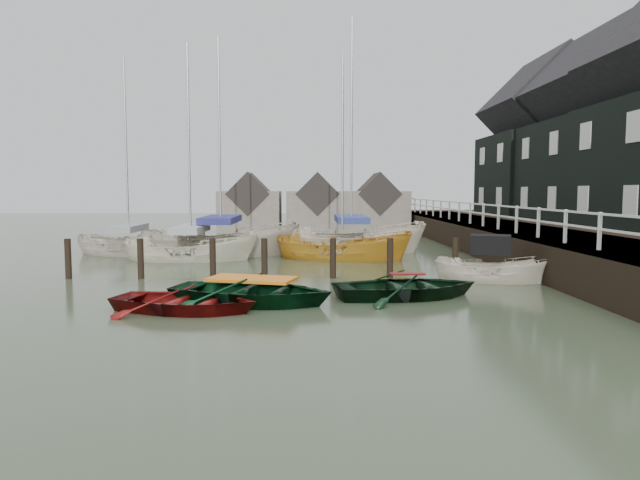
{
  "coord_description": "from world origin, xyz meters",
  "views": [
    {
      "loc": [
        0.33,
        -16.78,
        3.07
      ],
      "look_at": [
        0.73,
        2.31,
        1.4
      ],
      "focal_mm": 32.0,
      "sensor_mm": 36.0,
      "label": 1
    }
  ],
  "objects_px": {
    "rowboat_dkgreen": "(407,297)",
    "sailboat_e": "(129,253)",
    "sailboat_a": "(191,259)",
    "sailboat_d": "(351,252)",
    "rowboat_green": "(252,303)",
    "sailboat_b": "(221,254)",
    "rowboat_red": "(186,311)",
    "motorboat": "(492,278)",
    "sailboat_c": "(342,259)"
  },
  "relations": [
    {
      "from": "motorboat",
      "to": "sailboat_b",
      "type": "distance_m",
      "value": 12.9
    },
    {
      "from": "sailboat_a",
      "to": "sailboat_e",
      "type": "relative_size",
      "value": 1.02
    },
    {
      "from": "motorboat",
      "to": "sailboat_e",
      "type": "distance_m",
      "value": 16.85
    },
    {
      "from": "rowboat_red",
      "to": "motorboat",
      "type": "distance_m",
      "value": 10.38
    },
    {
      "from": "rowboat_dkgreen",
      "to": "sailboat_b",
      "type": "relative_size",
      "value": 0.37
    },
    {
      "from": "motorboat",
      "to": "rowboat_red",
      "type": "bearing_deg",
      "value": 135.74
    },
    {
      "from": "rowboat_green",
      "to": "sailboat_c",
      "type": "distance_m",
      "value": 10.48
    },
    {
      "from": "rowboat_green",
      "to": "sailboat_e",
      "type": "distance_m",
      "value": 13.74
    },
    {
      "from": "rowboat_green",
      "to": "sailboat_a",
      "type": "bearing_deg",
      "value": 36.35
    },
    {
      "from": "rowboat_green",
      "to": "motorboat",
      "type": "relative_size",
      "value": 1.09
    },
    {
      "from": "rowboat_red",
      "to": "sailboat_a",
      "type": "height_order",
      "value": "sailboat_a"
    },
    {
      "from": "rowboat_red",
      "to": "sailboat_d",
      "type": "relative_size",
      "value": 0.3
    },
    {
      "from": "sailboat_e",
      "to": "sailboat_b",
      "type": "bearing_deg",
      "value": -79.17
    },
    {
      "from": "rowboat_red",
      "to": "rowboat_green",
      "type": "xyz_separation_m",
      "value": [
        1.59,
        0.96,
        0.0
      ]
    },
    {
      "from": "sailboat_b",
      "to": "sailboat_d",
      "type": "relative_size",
      "value": 0.91
    },
    {
      "from": "rowboat_green",
      "to": "rowboat_dkgreen",
      "type": "distance_m",
      "value": 4.46
    },
    {
      "from": "sailboat_a",
      "to": "sailboat_c",
      "type": "relative_size",
      "value": 1.03
    },
    {
      "from": "motorboat",
      "to": "sailboat_d",
      "type": "bearing_deg",
      "value": 44.7
    },
    {
      "from": "rowboat_red",
      "to": "rowboat_green",
      "type": "relative_size",
      "value": 0.85
    },
    {
      "from": "rowboat_red",
      "to": "sailboat_a",
      "type": "xyz_separation_m",
      "value": [
        -2.03,
        10.64,
        0.06
      ]
    },
    {
      "from": "sailboat_b",
      "to": "sailboat_c",
      "type": "height_order",
      "value": "sailboat_b"
    },
    {
      "from": "sailboat_c",
      "to": "sailboat_e",
      "type": "distance_m",
      "value": 10.21
    },
    {
      "from": "sailboat_b",
      "to": "sailboat_d",
      "type": "height_order",
      "value": "sailboat_d"
    },
    {
      "from": "motorboat",
      "to": "rowboat_green",
      "type": "bearing_deg",
      "value": 134.66
    },
    {
      "from": "sailboat_c",
      "to": "rowboat_dkgreen",
      "type": "bearing_deg",
      "value": -153.31
    },
    {
      "from": "sailboat_b",
      "to": "rowboat_red",
      "type": "bearing_deg",
      "value": 173.99
    },
    {
      "from": "rowboat_red",
      "to": "sailboat_e",
      "type": "bearing_deg",
      "value": 37.9
    },
    {
      "from": "sailboat_b",
      "to": "sailboat_c",
      "type": "xyz_separation_m",
      "value": [
        5.61,
        -1.36,
        -0.05
      ]
    },
    {
      "from": "motorboat",
      "to": "sailboat_c",
      "type": "relative_size",
      "value": 0.4
    },
    {
      "from": "motorboat",
      "to": "sailboat_a",
      "type": "distance_m",
      "value": 12.87
    },
    {
      "from": "sailboat_a",
      "to": "sailboat_e",
      "type": "height_order",
      "value": "sailboat_a"
    },
    {
      "from": "rowboat_green",
      "to": "sailboat_b",
      "type": "xyz_separation_m",
      "value": [
        -2.56,
        11.39,
        0.06
      ]
    },
    {
      "from": "rowboat_green",
      "to": "sailboat_b",
      "type": "bearing_deg",
      "value": 28.51
    },
    {
      "from": "motorboat",
      "to": "sailboat_e",
      "type": "relative_size",
      "value": 0.4
    },
    {
      "from": "rowboat_green",
      "to": "motorboat",
      "type": "bearing_deg",
      "value": -49.09
    },
    {
      "from": "sailboat_e",
      "to": "sailboat_c",
      "type": "bearing_deg",
      "value": -83.75
    },
    {
      "from": "sailboat_a",
      "to": "sailboat_b",
      "type": "xyz_separation_m",
      "value": [
        1.06,
        1.71,
        -0.01
      ]
    },
    {
      "from": "sailboat_e",
      "to": "sailboat_d",
      "type": "bearing_deg",
      "value": -70.7
    },
    {
      "from": "rowboat_dkgreen",
      "to": "sailboat_b",
      "type": "bearing_deg",
      "value": 22.45
    },
    {
      "from": "sailboat_a",
      "to": "sailboat_d",
      "type": "bearing_deg",
      "value": -67.38
    },
    {
      "from": "sailboat_d",
      "to": "rowboat_red",
      "type": "bearing_deg",
      "value": 159.52
    },
    {
      "from": "rowboat_dkgreen",
      "to": "sailboat_e",
      "type": "height_order",
      "value": "sailboat_e"
    },
    {
      "from": "sailboat_a",
      "to": "sailboat_b",
      "type": "relative_size",
      "value": 0.91
    },
    {
      "from": "rowboat_green",
      "to": "sailboat_b",
      "type": "height_order",
      "value": "sailboat_b"
    },
    {
      "from": "rowboat_dkgreen",
      "to": "motorboat",
      "type": "height_order",
      "value": "motorboat"
    },
    {
      "from": "sailboat_a",
      "to": "sailboat_c",
      "type": "bearing_deg",
      "value": -84.73
    },
    {
      "from": "rowboat_red",
      "to": "sailboat_b",
      "type": "distance_m",
      "value": 12.39
    },
    {
      "from": "rowboat_red",
      "to": "rowboat_green",
      "type": "height_order",
      "value": "rowboat_green"
    },
    {
      "from": "rowboat_red",
      "to": "motorboat",
      "type": "height_order",
      "value": "motorboat"
    },
    {
      "from": "motorboat",
      "to": "rowboat_dkgreen",
      "type": "bearing_deg",
      "value": 149.47
    }
  ]
}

